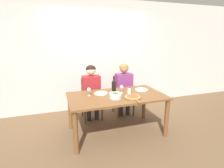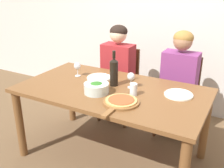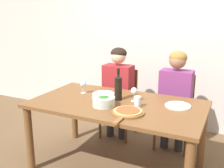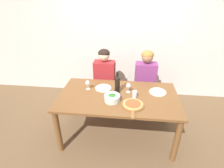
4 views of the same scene
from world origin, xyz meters
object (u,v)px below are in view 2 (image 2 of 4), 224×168
Objects in this scene: chair_right at (180,93)px; broccoli_bowl at (96,88)px; water_tumbler at (133,89)px; wine_bottle at (114,71)px; person_man at (179,76)px; wine_glass_left at (77,67)px; person_woman at (117,65)px; dinner_plate_left at (99,78)px; pizza_on_board at (121,102)px; dinner_plate_right at (179,94)px; chair_left at (121,81)px; wine_glass_right at (131,77)px.

broccoli_bowl is at bearing -117.89° from chair_right.
water_tumbler is at bearing 20.33° from broccoli_bowl.
wine_bottle is 0.30m from water_tumbler.
wine_glass_left is (-0.93, -0.59, 0.12)m from person_man.
person_man reaches higher than chair_right.
person_woman is 4.81× the size of dinner_plate_left.
dinner_plate_left is 0.57× the size of pizza_on_board.
water_tumbler is (-0.21, -0.87, 0.32)m from chair_right.
chair_left is at bearing 143.34° from dinner_plate_right.
chair_left is 3.57× the size of dinner_plate_left.
person_woman is at bearing 148.05° from dinner_plate_right.
wine_bottle is 2.28× the size of wine_glass_left.
dinner_plate_left and dinner_plate_right have the same top height.
person_woman is 2.76× the size of pizza_on_board.
broccoli_bowl is 0.50m from wine_glass_left.
person_woman is at bearing 180.00° from person_man.
chair_left is 0.74× the size of person_woman.
wine_bottle is (-0.47, -0.64, 0.16)m from person_man.
water_tumbler is (0.26, -0.12, -0.09)m from wine_bottle.
wine_bottle reaches higher than chair_right.
wine_bottle is at bearing -122.16° from chair_right.
dinner_plate_left is 0.63m from pizza_on_board.
dinner_plate_right is 0.57× the size of pizza_on_board.
chair_left is at bearing 180.00° from chair_right.
pizza_on_board is (0.24, -0.33, -0.13)m from wine_bottle.
wine_glass_left is at bearing -143.14° from chair_right.
wine_bottle is at bearing -5.76° from wine_glass_left.
person_woman is at bearing 97.30° from dinner_plate_left.
wine_bottle is (0.29, -0.75, 0.41)m from chair_left.
wine_glass_right reaches higher than pizza_on_board.
chair_right is 6.02× the size of wine_glass_right.
broccoli_bowl is 0.89× the size of dinner_plate_left.
person_man reaches higher than water_tumbler.
water_tumbler is at bearing -12.98° from wine_glass_left.
wine_glass_right is 1.38× the size of water_tumbler.
person_woman is 5.43× the size of broccoli_bowl.
wine_glass_right is (0.39, -0.07, 0.10)m from dinner_plate_left.
person_woman reaches higher than chair_right.
chair_right is at bearing 0.00° from chair_left.
wine_glass_left is at bearing -178.96° from dinner_plate_right.
chair_left and wine_glass_right have the same top height.
wine_glass_left reaches higher than broccoli_bowl.
person_woman is 0.76m from person_man.
person_man reaches higher than dinner_plate_left.
wine_bottle is 0.26m from broccoli_bowl.
person_woman is at bearing 119.12° from pizza_on_board.
water_tumbler is at bearing -57.17° from wine_glass_right.
person_woman reaches higher than water_tumbler.
dinner_plate_left is at bearing 177.99° from dinner_plate_right.
chair_right is 6.02× the size of wine_glass_left.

